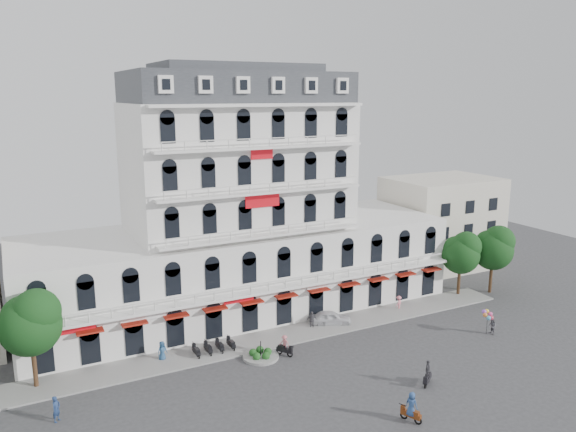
# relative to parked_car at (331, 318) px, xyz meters

# --- Properties ---
(ground) EXTENTS (120.00, 120.00, 0.00)m
(ground) POSITION_rel_parked_car_xyz_m (-6.38, -9.50, -0.71)
(ground) COLOR #38383A
(ground) RESTS_ON ground
(sidewalk) EXTENTS (53.00, 4.00, 0.16)m
(sidewalk) POSITION_rel_parked_car_xyz_m (-6.38, -0.50, -0.63)
(sidewalk) COLOR gray
(sidewalk) RESTS_ON ground
(main_building) EXTENTS (45.00, 15.00, 25.80)m
(main_building) POSITION_rel_parked_car_xyz_m (-6.38, 8.50, 9.25)
(main_building) COLOR silver
(main_building) RESTS_ON ground
(flank_building_east) EXTENTS (14.00, 10.00, 12.00)m
(flank_building_east) POSITION_rel_parked_car_xyz_m (23.62, 10.50, 5.29)
(flank_building_east) COLOR beige
(flank_building_east) RESTS_ON ground
(traffic_island) EXTENTS (3.20, 3.20, 1.60)m
(traffic_island) POSITION_rel_parked_car_xyz_m (-9.38, -3.50, -0.45)
(traffic_island) COLOR gray
(traffic_island) RESTS_ON ground
(parked_scooter_row) EXTENTS (4.40, 1.80, 1.10)m
(parked_scooter_row) POSITION_rel_parked_car_xyz_m (-12.73, -0.70, -0.71)
(parked_scooter_row) COLOR black
(parked_scooter_row) RESTS_ON ground
(tree_west_inner) EXTENTS (4.76, 4.76, 8.25)m
(tree_west_inner) POSITION_rel_parked_car_xyz_m (-27.33, -0.02, 4.98)
(tree_west_inner) COLOR #382314
(tree_west_inner) RESTS_ON ground
(tree_east_inner) EXTENTS (4.40, 4.37, 7.57)m
(tree_east_inner) POSITION_rel_parked_car_xyz_m (17.67, 0.48, 4.51)
(tree_east_inner) COLOR #382314
(tree_east_inner) RESTS_ON ground
(tree_east_outer) EXTENTS (4.65, 4.65, 8.05)m
(tree_east_outer) POSITION_rel_parked_car_xyz_m (21.67, -0.52, 4.84)
(tree_east_outer) COLOR #382314
(tree_east_outer) RESTS_ON ground
(parked_car) EXTENTS (4.47, 3.26, 1.41)m
(parked_car) POSITION_rel_parked_car_xyz_m (0.00, 0.00, 0.00)
(parked_car) COLOR silver
(parked_car) RESTS_ON ground
(rider_east) EXTENTS (0.93, 1.60, 2.28)m
(rider_east) POSITION_rel_parked_car_xyz_m (-3.93, -17.36, 0.45)
(rider_east) COLOR brown
(rider_east) RESTS_ON ground
(rider_northeast) EXTENTS (1.45, 1.16, 2.18)m
(rider_northeast) POSITION_rel_parked_car_xyz_m (0.56, -13.89, 0.37)
(rider_northeast) COLOR black
(rider_northeast) RESTS_ON ground
(rider_center) EXTENTS (1.12, 1.48, 1.97)m
(rider_center) POSITION_rel_parked_car_xyz_m (-7.30, -4.05, 0.31)
(rider_center) COLOR black
(rider_center) RESTS_ON ground
(pedestrian_left) EXTENTS (0.98, 0.76, 1.78)m
(pedestrian_left) POSITION_rel_parked_car_xyz_m (-17.23, 0.00, 0.18)
(pedestrian_left) COLOR navy
(pedestrian_left) RESTS_ON ground
(pedestrian_mid) EXTENTS (1.11, 0.90, 1.77)m
(pedestrian_mid) POSITION_rel_parked_car_xyz_m (-2.17, 0.00, 0.18)
(pedestrian_mid) COLOR #545259
(pedestrian_mid) RESTS_ON ground
(pedestrian_right) EXTENTS (1.17, 0.97, 1.58)m
(pedestrian_right) POSITION_rel_parked_car_xyz_m (8.59, 0.00, 0.08)
(pedestrian_right) COLOR pink
(pedestrian_right) RESTS_ON ground
(pedestrian_far) EXTENTS (0.82, 0.83, 1.93)m
(pedestrian_far) POSITION_rel_parked_car_xyz_m (-26.38, -5.78, 0.26)
(pedestrian_far) COLOR navy
(pedestrian_far) RESTS_ON ground
(balloon_vendor) EXTENTS (1.33, 1.26, 2.45)m
(balloon_vendor) POSITION_rel_parked_car_xyz_m (12.51, -9.10, 0.57)
(balloon_vendor) COLOR slate
(balloon_vendor) RESTS_ON ground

